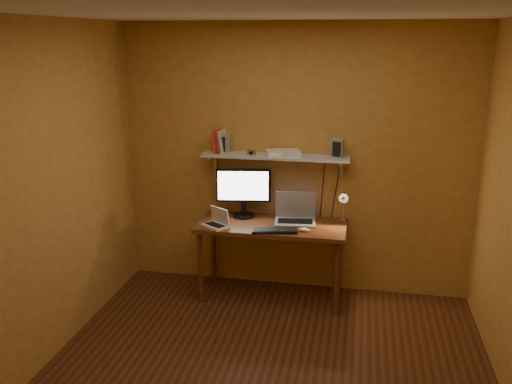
% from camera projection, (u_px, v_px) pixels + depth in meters
% --- Properties ---
extents(room, '(3.44, 3.24, 2.64)m').
position_uv_depth(room, '(267.00, 211.00, 3.72)').
color(room, '#513115').
rests_on(room, ground).
extents(desk, '(1.40, 0.60, 0.75)m').
position_uv_depth(desk, '(271.00, 232.00, 5.14)').
color(desk, brown).
rests_on(desk, ground).
extents(wall_shelf, '(1.40, 0.25, 0.21)m').
position_uv_depth(wall_shelf, '(275.00, 157.00, 5.13)').
color(wall_shelf, silver).
rests_on(wall_shelf, room).
extents(monitor, '(0.53, 0.26, 0.48)m').
position_uv_depth(monitor, '(244.00, 190.00, 5.26)').
color(monitor, black).
rests_on(monitor, desk).
extents(laptop, '(0.41, 0.31, 0.29)m').
position_uv_depth(laptop, '(295.00, 214.00, 5.16)').
color(laptop, gray).
rests_on(laptop, desk).
extents(netbook, '(0.28, 0.26, 0.18)m').
position_uv_depth(netbook, '(217.00, 221.00, 5.04)').
color(netbook, white).
rests_on(netbook, desk).
extents(keyboard, '(0.43, 0.20, 0.02)m').
position_uv_depth(keyboard, '(274.00, 231.00, 4.91)').
color(keyboard, black).
rests_on(keyboard, desk).
extents(mouse, '(0.11, 0.08, 0.03)m').
position_uv_depth(mouse, '(304.00, 230.00, 4.91)').
color(mouse, white).
rests_on(mouse, desk).
extents(desk_lamp, '(0.09, 0.23, 0.38)m').
position_uv_depth(desk_lamp, '(344.00, 203.00, 5.06)').
color(desk_lamp, silver).
rests_on(desk_lamp, desk).
extents(speaker_left, '(0.12, 0.12, 0.18)m').
position_uv_depth(speaker_left, '(223.00, 143.00, 5.21)').
color(speaker_left, gray).
rests_on(speaker_left, wall_shelf).
extents(speaker_right, '(0.11, 0.11, 0.18)m').
position_uv_depth(speaker_right, '(338.00, 148.00, 5.00)').
color(speaker_right, gray).
rests_on(speaker_right, wall_shelf).
extents(books, '(0.13, 0.16, 0.22)m').
position_uv_depth(books, '(220.00, 141.00, 5.20)').
color(books, red).
rests_on(books, wall_shelf).
extents(shelf_camera, '(0.10, 0.05, 0.06)m').
position_uv_depth(shelf_camera, '(252.00, 153.00, 5.10)').
color(shelf_camera, silver).
rests_on(shelf_camera, wall_shelf).
extents(router, '(0.36, 0.29, 0.05)m').
position_uv_depth(router, '(283.00, 153.00, 5.09)').
color(router, white).
rests_on(router, wall_shelf).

